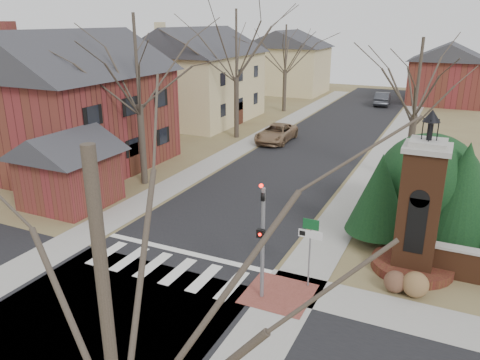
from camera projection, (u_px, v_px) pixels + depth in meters
The scene contains 28 objects.
ground at pixel (154, 278), 18.20m from camera, with size 120.00×120.00×0.00m, color brown.
main_street at pixel (316, 146), 37.01m from camera, with size 8.00×70.00×0.01m, color black.
cross_street at pixel (102, 320), 15.63m from camera, with size 120.00×8.00×0.01m, color black.
crosswalk_zone at pixel (166, 268), 18.88m from camera, with size 8.00×2.20×0.02m, color silver.
stop_bar at pixel (185, 252), 20.16m from camera, with size 8.00×0.35×0.02m, color silver.
sidewalk_right_main at pixel (384, 154), 34.91m from camera, with size 2.00×60.00×0.02m, color gray.
sidewalk_left at pixel (256, 139), 39.10m from camera, with size 2.00×60.00×0.02m, color gray.
curb_apron at pixel (279, 294), 17.11m from camera, with size 2.40×2.40×0.02m, color brown.
traffic_signal_pole at pixel (263, 232), 16.11m from camera, with size 0.28×0.41×4.50m.
sign_post at pixel (310, 239), 17.01m from camera, with size 0.90×0.07×2.75m.
brick_gate_monument at pixel (418, 220), 18.13m from camera, with size 3.20×3.20×6.47m.
house_brick_left at pixel (74, 98), 30.47m from camera, with size 9.80×11.80×9.42m.
house_stucco_left at pixel (198, 73), 45.23m from camera, with size 9.80×12.80×9.28m.
garage_left at pixel (68, 165), 24.74m from camera, with size 4.80×4.80×4.29m.
house_distant_left at pixel (287, 61), 62.69m from camera, with size 10.80×8.80×8.53m.
house_distant_right at pixel (447, 72), 54.81m from camera, with size 8.80×8.80×7.30m.
evergreen_near at pixel (380, 193), 20.53m from camera, with size 2.80×2.80×4.10m.
evergreen_mid at pixel (464, 189), 20.13m from camera, with size 3.40×3.40×4.70m.
evergreen_mass at pixel (428, 180), 21.91m from camera, with size 4.80×4.80×4.80m, color black.
bare_tree_0 at pixel (136, 54), 26.21m from camera, with size 8.05×8.05×11.15m.
bare_tree_1 at pixel (236, 39), 37.21m from camera, with size 8.40×8.40×11.64m.
bare_tree_2 at pixel (286, 44), 48.85m from camera, with size 7.35×7.35×10.19m.
bare_tree_3 at pixel (419, 72), 26.67m from camera, with size 7.00×7.00×9.70m.
bare_tree_4 at pixel (103, 281), 6.01m from camera, with size 6.65×6.65×9.21m.
pickup_truck at pixel (276, 133), 38.16m from camera, with size 2.36×5.11×1.42m, color #88684A.
distant_car at pixel (383, 99), 54.42m from camera, with size 1.61×4.60×1.52m, color #37393F.
dry_shrub_left at pixel (395, 282), 17.16m from camera, with size 0.82×0.82×0.82m, color brown.
dry_shrub_right at pixel (415, 285), 16.86m from camera, with size 0.95×0.95×0.95m, color brown.
Camera 1 is at (9.85, -13.00, 9.54)m, focal length 35.00 mm.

